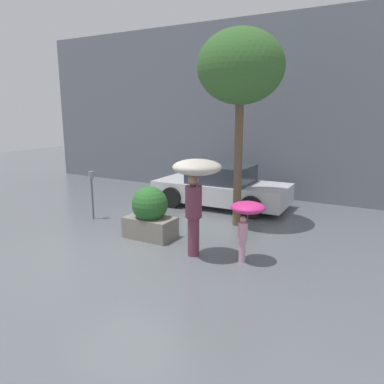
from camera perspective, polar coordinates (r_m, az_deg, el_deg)
ground_plane at (r=8.40m, az=-9.56°, el=-8.57°), size 40.00×40.00×0.00m
building_facade at (r=13.50m, az=8.05°, el=12.37°), size 18.00×0.30×6.00m
planter_box at (r=8.89m, az=-6.41°, el=-3.30°), size 1.18×0.85×1.24m
person_adult at (r=7.43m, az=0.59°, el=1.52°), size 0.97×0.97×2.04m
person_child at (r=7.38m, az=8.35°, el=-3.23°), size 0.68×0.68×1.24m
parked_car_near at (r=11.77m, az=4.50°, el=0.71°), size 4.22×2.09×1.31m
street_tree at (r=9.64m, az=7.41°, el=18.18°), size 2.14×2.14×4.92m
parking_meter at (r=10.60m, az=-15.04°, el=1.00°), size 0.14×0.14×1.35m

